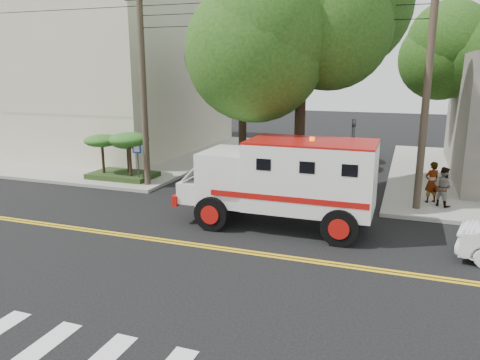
% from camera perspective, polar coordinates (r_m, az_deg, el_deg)
% --- Properties ---
extents(ground, '(100.00, 100.00, 0.00)m').
position_cam_1_polar(ground, '(14.93, -4.42, -8.06)').
color(ground, black).
rests_on(ground, ground).
extents(sidewalk_nw, '(17.00, 17.00, 0.15)m').
position_cam_1_polar(sidewalk_nw, '(32.93, -16.28, 3.47)').
color(sidewalk_nw, gray).
rests_on(sidewalk_nw, ground).
extents(building_left, '(16.00, 14.00, 10.00)m').
position_cam_1_polar(building_left, '(34.89, -18.08, 12.27)').
color(building_left, beige).
rests_on(building_left, sidewalk_nw).
extents(utility_pole_left, '(0.28, 0.28, 9.00)m').
position_cam_1_polar(utility_pole_left, '(21.87, -11.69, 10.64)').
color(utility_pole_left, '#382D23').
rests_on(utility_pole_left, ground).
extents(utility_pole_right, '(0.28, 0.28, 9.00)m').
position_cam_1_polar(utility_pole_right, '(18.86, 21.77, 9.57)').
color(utility_pole_right, '#382D23').
rests_on(utility_pole_right, ground).
extents(tree_main, '(6.08, 5.70, 9.85)m').
position_cam_1_polar(tree_main, '(19.31, 8.80, 18.44)').
color(tree_main, black).
rests_on(tree_main, ground).
extents(tree_left, '(4.48, 4.20, 7.70)m').
position_cam_1_polar(tree_left, '(25.85, 0.84, 14.02)').
color(tree_left, black).
rests_on(tree_left, ground).
extents(tree_right, '(4.80, 4.50, 8.20)m').
position_cam_1_polar(tree_right, '(28.57, 26.85, 13.30)').
color(tree_right, black).
rests_on(tree_right, ground).
extents(traffic_signal, '(0.15, 0.18, 3.60)m').
position_cam_1_polar(traffic_signal, '(18.62, 13.51, 3.05)').
color(traffic_signal, '#3F3F42').
rests_on(traffic_signal, ground).
extents(accessibility_sign, '(0.45, 0.10, 2.02)m').
position_cam_1_polar(accessibility_sign, '(22.68, -12.38, 2.71)').
color(accessibility_sign, '#3F3F42').
rests_on(accessibility_sign, ground).
extents(palm_planter, '(3.52, 2.63, 2.36)m').
position_cam_1_polar(palm_planter, '(23.68, -14.37, 3.73)').
color(palm_planter, '#1E3314').
rests_on(palm_planter, sidewalk_nw).
extents(armored_truck, '(6.87, 2.83, 3.12)m').
position_cam_1_polar(armored_truck, '(16.28, 5.55, 0.27)').
color(armored_truck, silver).
rests_on(armored_truck, ground).
extents(pedestrian_a, '(0.74, 0.67, 1.69)m').
position_cam_1_polar(pedestrian_a, '(20.40, 22.34, -0.25)').
color(pedestrian_a, gray).
rests_on(pedestrian_a, sidewalk_ne).
extents(pedestrian_b, '(0.97, 0.93, 1.58)m').
position_cam_1_polar(pedestrian_b, '(20.07, 23.50, -0.73)').
color(pedestrian_b, gray).
rests_on(pedestrian_b, sidewalk_ne).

